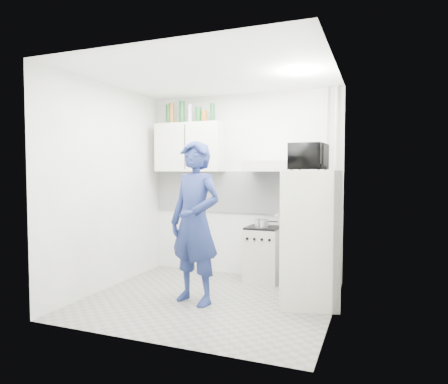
% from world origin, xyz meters
% --- Properties ---
extents(floor, '(2.80, 2.80, 0.00)m').
position_xyz_m(floor, '(0.00, 0.00, 0.00)').
color(floor, slate).
rests_on(floor, ground).
extents(ceiling, '(2.80, 2.80, 0.00)m').
position_xyz_m(ceiling, '(0.00, 0.00, 2.60)').
color(ceiling, white).
rests_on(ceiling, wall_back).
extents(wall_back, '(2.80, 0.00, 2.80)m').
position_xyz_m(wall_back, '(0.00, 1.25, 1.30)').
color(wall_back, silver).
rests_on(wall_back, floor).
extents(wall_left, '(0.00, 2.60, 2.60)m').
position_xyz_m(wall_left, '(-1.40, 0.00, 1.30)').
color(wall_left, silver).
rests_on(wall_left, floor).
extents(wall_right, '(0.00, 2.60, 2.60)m').
position_xyz_m(wall_right, '(1.40, 0.00, 1.30)').
color(wall_right, silver).
rests_on(wall_right, floor).
extents(person, '(0.77, 0.60, 1.84)m').
position_xyz_m(person, '(-0.11, -0.12, 0.92)').
color(person, navy).
rests_on(person, floor).
extents(stove, '(0.45, 0.45, 0.72)m').
position_xyz_m(stove, '(0.38, 1.00, 0.36)').
color(stove, beige).
rests_on(stove, floor).
extents(fridge, '(0.76, 0.76, 1.51)m').
position_xyz_m(fridge, '(1.10, 0.29, 0.76)').
color(fridge, beige).
rests_on(fridge, floor).
extents(stove_top, '(0.43, 0.43, 0.03)m').
position_xyz_m(stove_top, '(0.38, 1.00, 0.74)').
color(stove_top, black).
rests_on(stove_top, stove).
extents(saucepan, '(0.19, 0.19, 0.10)m').
position_xyz_m(saucepan, '(0.37, 0.96, 0.80)').
color(saucepan, silver).
rests_on(saucepan, stove_top).
extents(microwave, '(0.54, 0.38, 0.30)m').
position_xyz_m(microwave, '(1.10, 0.29, 1.66)').
color(microwave, black).
rests_on(microwave, fridge).
extents(bottle_a, '(0.07, 0.07, 0.29)m').
position_xyz_m(bottle_a, '(-1.11, 1.07, 2.34)').
color(bottle_a, '#144C1E').
rests_on(bottle_a, upper_cabinet).
extents(bottle_b, '(0.08, 0.08, 0.31)m').
position_xyz_m(bottle_b, '(-1.06, 1.07, 2.35)').
color(bottle_b, brown).
rests_on(bottle_b, upper_cabinet).
extents(bottle_c, '(0.08, 0.08, 0.33)m').
position_xyz_m(bottle_c, '(-0.88, 1.07, 2.36)').
color(bottle_c, '#144C1E').
rests_on(bottle_c, upper_cabinet).
extents(bottle_d, '(0.06, 0.06, 0.28)m').
position_xyz_m(bottle_d, '(-0.75, 1.07, 2.34)').
color(bottle_d, '#B2B7BC').
rests_on(bottle_d, upper_cabinet).
extents(canister_a, '(0.09, 0.09, 0.23)m').
position_xyz_m(canister_a, '(-0.62, 1.07, 2.31)').
color(canister_a, '#144C1E').
rests_on(canister_a, upper_cabinet).
extents(canister_b, '(0.09, 0.09, 0.17)m').
position_xyz_m(canister_b, '(-0.53, 1.07, 2.28)').
color(canister_b, brown).
rests_on(canister_b, upper_cabinet).
extents(bottle_e, '(0.07, 0.07, 0.27)m').
position_xyz_m(bottle_e, '(-0.40, 1.07, 2.33)').
color(bottle_e, '#144C1E').
rests_on(bottle_e, upper_cabinet).
extents(upper_cabinet, '(1.00, 0.35, 0.70)m').
position_xyz_m(upper_cabinet, '(-0.75, 1.07, 1.85)').
color(upper_cabinet, beige).
rests_on(upper_cabinet, wall_back).
extents(range_hood, '(0.60, 0.50, 0.14)m').
position_xyz_m(range_hood, '(0.45, 1.00, 1.57)').
color(range_hood, beige).
rests_on(range_hood, wall_back).
extents(backsplash, '(2.74, 0.03, 0.60)m').
position_xyz_m(backsplash, '(0.00, 1.24, 1.20)').
color(backsplash, white).
rests_on(backsplash, wall_back).
extents(pipe_a, '(0.05, 0.05, 2.60)m').
position_xyz_m(pipe_a, '(1.30, 1.17, 1.30)').
color(pipe_a, beige).
rests_on(pipe_a, floor).
extents(pipe_b, '(0.04, 0.04, 2.60)m').
position_xyz_m(pipe_b, '(1.18, 1.17, 1.30)').
color(pipe_b, beige).
rests_on(pipe_b, floor).
extents(ceiling_spot_fixture, '(0.10, 0.10, 0.02)m').
position_xyz_m(ceiling_spot_fixture, '(1.00, 0.20, 2.57)').
color(ceiling_spot_fixture, white).
rests_on(ceiling_spot_fixture, ceiling).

